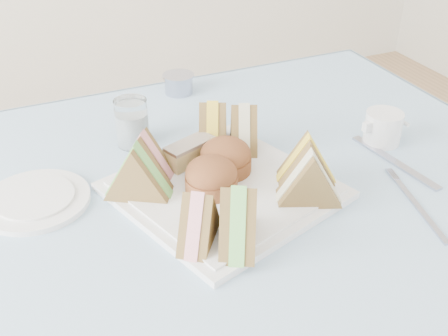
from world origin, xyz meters
name	(u,v)px	position (x,y,z in m)	size (l,w,h in m)	color
tablecloth	(271,199)	(0.00, 0.00, 0.74)	(1.02, 1.02, 0.01)	#8DAAC9
serving_plate	(224,191)	(-0.07, 0.04, 0.75)	(0.31, 0.31, 0.01)	silver
sandwich_fl_a	(199,217)	(-0.15, -0.06, 0.80)	(0.09, 0.04, 0.08)	olive
sandwich_fl_b	(238,215)	(-0.10, -0.09, 0.81)	(0.11, 0.05, 0.10)	olive
sandwich_fr_a	(307,159)	(0.07, 0.00, 0.80)	(0.10, 0.05, 0.09)	olive
sandwich_fr_b	(310,176)	(0.04, -0.05, 0.80)	(0.10, 0.05, 0.09)	olive
sandwich_bl_a	(137,170)	(-0.20, 0.08, 0.81)	(0.11, 0.05, 0.09)	olive
sandwich_bl_b	(144,154)	(-0.17, 0.13, 0.80)	(0.10, 0.04, 0.08)	olive
sandwich_br_a	(244,126)	(0.02, 0.15, 0.80)	(0.10, 0.05, 0.09)	olive
sandwich_br_b	(213,124)	(-0.03, 0.17, 0.80)	(0.10, 0.05, 0.09)	olive
scone_left	(211,176)	(-0.09, 0.04, 0.79)	(0.09, 0.09, 0.06)	brown
scone_right	(226,157)	(-0.04, 0.08, 0.79)	(0.09, 0.09, 0.06)	brown
pastry_slice	(190,153)	(-0.09, 0.13, 0.78)	(0.09, 0.04, 0.04)	tan
side_plate	(36,200)	(-0.35, 0.14, 0.75)	(0.17, 0.17, 0.01)	silver
water_glass	(132,122)	(-0.16, 0.26, 0.79)	(0.06, 0.06, 0.09)	white
tea_strainer	(179,85)	(0.00, 0.44, 0.77)	(0.07, 0.07, 0.04)	#A2A1B5
knife	(394,162)	(0.25, 0.00, 0.75)	(0.02, 0.21, 0.00)	#A2A1B5
fork	(420,210)	(0.20, -0.13, 0.75)	(0.01, 0.17, 0.00)	#A2A1B5
creamer_jug	(383,128)	(0.28, 0.08, 0.78)	(0.07, 0.07, 0.06)	silver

